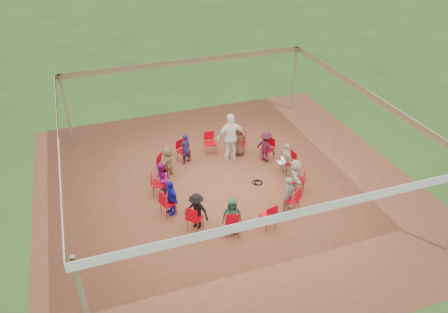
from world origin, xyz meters
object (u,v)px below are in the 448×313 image
object	(u,v)px
chair_12	(298,180)
person_seated_6	(171,197)
person_seated_9	(289,194)
chair_4	(184,151)
chair_6	(158,184)
person_seated_2	(239,140)
chair_9	(232,223)
chair_10	(268,216)
person_seated_8	(232,216)
person_seated_1	(266,147)
chair_5	(165,165)
standing_person	(231,137)
person_seated_3	(186,148)
chair_3	(210,144)
chair_7	(168,203)
chair_2	(240,143)
cable_coil	(258,183)
chair_0	(288,162)
chair_1	(267,149)
person_seated_4	(167,162)
person_seated_5	(161,179)
person_seated_10	(295,176)
person_seated_0	(286,159)
laptop	(282,161)
chair_8	(195,218)
person_seated_7	(197,211)

from	to	relation	value
chair_12	person_seated_6	bearing A→B (deg)	110.22
person_seated_9	chair_4	bearing A→B (deg)	82.90
chair_6	person_seated_2	bearing A→B (deg)	123.61
chair_6	chair_9	distance (m)	3.21
chair_10	person_seated_8	size ratio (longest dim) A/B	0.72
person_seated_1	chair_5	bearing A→B (deg)	54.38
chair_10	standing_person	world-z (taller)	standing_person
chair_4	person_seated_2	distance (m)	2.20
person_seated_1	person_seated_3	bearing A→B (deg)	41.54
chair_5	person_seated_2	size ratio (longest dim) A/B	0.72
chair_9	chair_3	bearing A→B (deg)	96.92
person_seated_1	chair_7	bearing A→B (deg)	82.90
chair_10	person_seated_2	size ratio (longest dim) A/B	0.72
chair_2	chair_7	bearing A→B (deg)	69.23
chair_6	cable_coil	size ratio (longest dim) A/B	2.19
chair_2	person_seated_8	distance (m)	4.69
chair_0	person_seated_6	size ratio (longest dim) A/B	0.72
chair_1	person_seated_4	xyz separation A→B (m)	(-3.88, 0.13, 0.18)
chair_10	chair_6	bearing A→B (deg)	124.62
chair_5	person_seated_3	size ratio (longest dim) A/B	0.72
person_seated_5	cable_coil	bearing A→B (deg)	91.63
person_seated_1	person_seated_2	bearing A→B (deg)	13.85
person_seated_2	person_seated_10	size ratio (longest dim) A/B	1.00
chair_10	person_seated_3	xyz separation A→B (m)	(-1.42, 4.46, 0.18)
person_seated_6	standing_person	size ratio (longest dim) A/B	0.65
chair_1	person_seated_0	distance (m)	1.15
chair_3	person_seated_5	bearing A→B (deg)	43.18
laptop	person_seated_9	bearing A→B (deg)	156.37
person_seated_4	person_seated_1	bearing A→B (deg)	124.62
person_seated_5	person_seated_9	distance (m)	4.30
chair_4	chair_10	world-z (taller)	same
chair_1	chair_6	bearing A→B (deg)	69.23
chair_7	person_seated_8	distance (m)	2.20
chair_1	person_seated_6	size ratio (longest dim) A/B	0.72
chair_2	chair_10	bearing A→B (deg)	110.77
chair_7	person_seated_6	bearing A→B (deg)	90.00
person_seated_2	person_seated_10	xyz separation A→B (m)	(0.93, -2.90, 0.00)
person_seated_4	person_seated_6	distance (m)	2.14
person_seated_0	person_seated_4	distance (m)	4.30
person_seated_8	standing_person	size ratio (longest dim) A/B	0.65
person_seated_10	person_seated_3	bearing A→B (deg)	69.23
chair_7	chair_1	bearing A→B (deg)	96.92
chair_0	chair_1	size ratio (longest dim) A/B	1.00
chair_7	chair_8	bearing A→B (deg)	13.85
chair_10	person_seated_0	xyz separation A→B (m)	(1.83, 2.53, 0.18)
person_seated_9	chair_0	bearing A→B (deg)	24.92
person_seated_10	laptop	bearing A→B (deg)	22.45
person_seated_7	person_seated_1	bearing A→B (deg)	83.08
chair_1	person_seated_7	xyz separation A→B (m)	(-3.67, -2.91, 0.18)
chair_0	person_seated_7	bearing A→B (deg)	110.22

